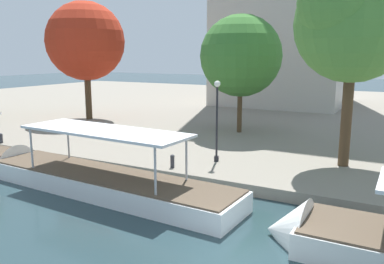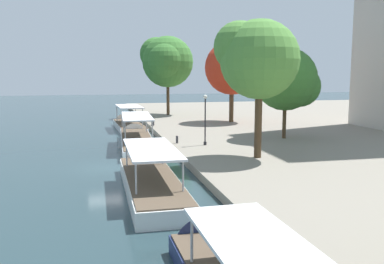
{
  "view_description": "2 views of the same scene",
  "coord_description": "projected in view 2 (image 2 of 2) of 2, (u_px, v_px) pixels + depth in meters",
  "views": [
    {
      "loc": [
        4.11,
        -10.77,
        6.51
      ],
      "look_at": [
        -5.12,
        6.25,
        2.75
      ],
      "focal_mm": 37.15,
      "sensor_mm": 36.0,
      "label": 1
    },
    {
      "loc": [
        31.75,
        -0.62,
        7.07
      ],
      "look_at": [
        -1.47,
        7.05,
        2.31
      ],
      "focal_mm": 39.76,
      "sensor_mm": 36.0,
      "label": 2
    }
  ],
  "objects": [
    {
      "name": "tour_boat_0",
      "position": [
        128.0,
        126.0,
        54.34
      ],
      "size": [
        12.31,
        3.56,
        4.19
      ],
      "rotation": [
        0.0,
        0.0,
        3.19
      ],
      "color": "white",
      "rests_on": "ground_plane"
    },
    {
      "name": "mooring_bollard_2",
      "position": [
        153.0,
        122.0,
        53.04
      ],
      "size": [
        0.32,
        0.32,
        0.8
      ],
      "color": "#2D2D33",
      "rests_on": "dock_promenade"
    },
    {
      "name": "tree_5",
      "position": [
        165.0,
        60.0,
        65.29
      ],
      "size": [
        8.78,
        8.04,
        12.13
      ],
      "color": "#4C3823",
      "rests_on": "dock_promenade"
    },
    {
      "name": "tour_boat_1",
      "position": [
        137.0,
        142.0,
        41.32
      ],
      "size": [
        15.17,
        3.61,
        4.16
      ],
      "rotation": [
        0.0,
        0.0,
        3.09
      ],
      "color": "white",
      "rests_on": "ground_plane"
    },
    {
      "name": "tour_boat_2",
      "position": [
        150.0,
        183.0,
        26.14
      ],
      "size": [
        13.55,
        3.11,
        3.87
      ],
      "rotation": [
        0.0,
        0.0,
        3.13
      ],
      "color": "silver",
      "rests_on": "ground_plane"
    },
    {
      "name": "tree_4",
      "position": [
        289.0,
        81.0,
        41.69
      ],
      "size": [
        6.19,
        6.66,
        8.98
      ],
      "color": "#4C3823",
      "rests_on": "dock_promenade"
    },
    {
      "name": "ground_plane",
      "position": [
        105.0,
        168.0,
        31.76
      ],
      "size": [
        220.0,
        220.0,
        0.0
      ],
      "primitive_type": "plane",
      "color": "#23383D"
    },
    {
      "name": "mooring_bollard_0",
      "position": [
        153.0,
        123.0,
        52.44
      ],
      "size": [
        0.31,
        0.31,
        0.71
      ],
      "color": "#2D2D33",
      "rests_on": "dock_promenade"
    },
    {
      "name": "lamp_post",
      "position": [
        205.0,
        117.0,
        38.25
      ],
      "size": [
        0.35,
        0.35,
        4.56
      ],
      "color": "black",
      "rests_on": "dock_promenade"
    },
    {
      "name": "mooring_bollard_1",
      "position": [
        177.0,
        139.0,
        39.53
      ],
      "size": [
        0.24,
        0.24,
        0.72
      ],
      "color": "#2D2D33",
      "rests_on": "dock_promenade"
    },
    {
      "name": "tree_2",
      "position": [
        255.0,
        58.0,
        31.89
      ],
      "size": [
        6.01,
        6.36,
        10.51
      ],
      "color": "#4C3823",
      "rests_on": "dock_promenade"
    },
    {
      "name": "tree_1",
      "position": [
        231.0,
        68.0,
        55.54
      ],
      "size": [
        7.14,
        7.14,
        10.75
      ],
      "color": "#4C3823",
      "rests_on": "dock_promenade"
    }
  ]
}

